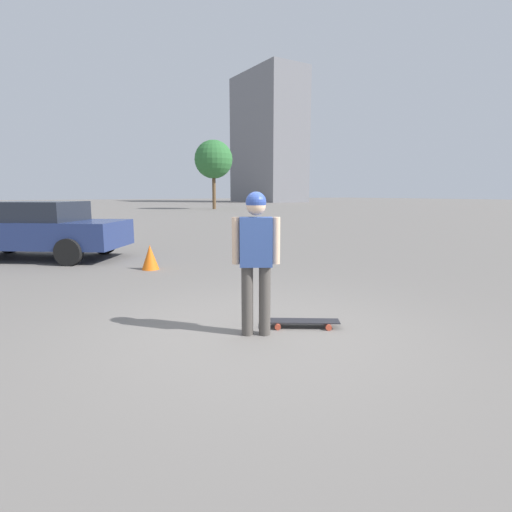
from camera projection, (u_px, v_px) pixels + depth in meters
The scene contains 7 objects.
ground_plane at pixel (256, 334), 4.70m from camera, with size 220.00×220.00×0.00m, color slate.
person at pixel (256, 251), 4.54m from camera, with size 0.36×0.48×1.66m.
skateboard at pixel (302, 322), 4.94m from camera, with size 0.67×0.86×0.09m.
car_parked_near at pixel (35, 229), 10.03m from camera, with size 4.09×4.63×1.44m.
building_block_distant at pixel (268, 139), 75.48m from camera, with size 15.38×8.01×23.77m.
tree_distant at pixel (214, 160), 41.01m from camera, with size 3.91×3.91×7.05m.
traffic_cone at pixel (150, 257), 8.66m from camera, with size 0.37×0.37×0.54m.
Camera 1 is at (-3.81, 2.39, 1.65)m, focal length 28.00 mm.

